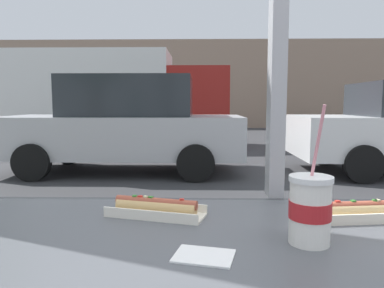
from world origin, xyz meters
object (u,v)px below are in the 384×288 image
(soda_cup_left, at_px, (310,209))
(hotdog_tray_far, at_px, (354,211))
(parked_car_silver, at_px, (125,125))
(box_truck, at_px, (105,95))
(hotdog_tray_near, at_px, (156,208))

(soda_cup_left, relative_size, hotdog_tray_far, 1.24)
(hotdog_tray_far, distance_m, parked_car_silver, 6.25)
(soda_cup_left, height_order, hotdog_tray_far, soda_cup_left)
(soda_cup_left, relative_size, box_truck, 0.04)
(soda_cup_left, bearing_deg, box_truck, 106.95)
(hotdog_tray_near, bearing_deg, parked_car_silver, 102.40)
(box_truck, bearing_deg, soda_cup_left, -73.05)
(hotdog_tray_far, bearing_deg, parked_car_silver, 107.16)
(hotdog_tray_far, relative_size, box_truck, 0.03)
(soda_cup_left, distance_m, hotdog_tray_far, 0.25)
(soda_cup_left, bearing_deg, hotdog_tray_near, 152.10)
(hotdog_tray_near, relative_size, hotdog_tray_far, 1.15)
(hotdog_tray_far, relative_size, parked_car_silver, 0.06)
(soda_cup_left, xyz_separation_m, box_truck, (-3.18, 10.43, 0.48))
(parked_car_silver, bearing_deg, box_truck, 109.34)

